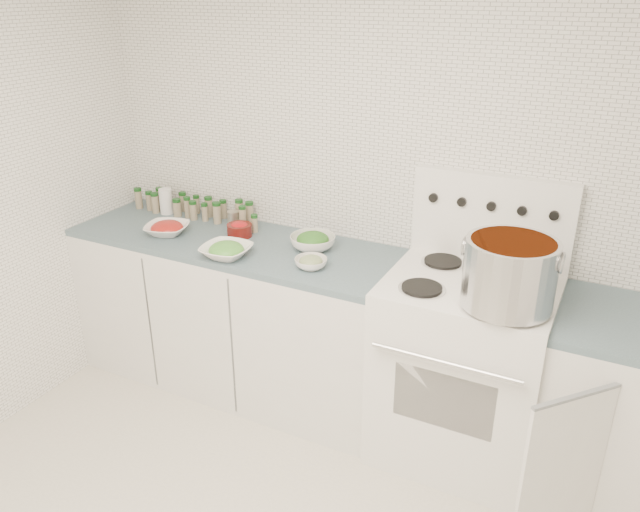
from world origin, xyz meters
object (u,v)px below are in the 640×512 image
Objects in this scene: bowl_tomato at (167,228)px; bowl_snowpea at (226,250)px; stock_pot at (510,271)px; stove at (463,364)px.

bowl_tomato is 1.13× the size of bowl_snowpea.
stock_pot is 1.53× the size of bowl_snowpea.
stove is at bearing 136.05° from stock_pot.
stove reaches higher than bowl_tomato.
bowl_snowpea reaches higher than bowl_tomato.
stove is at bearing 9.64° from bowl_snowpea.
bowl_tomato is at bearing 177.40° from stock_pot.
bowl_tomato is at bearing 166.67° from bowl_snowpea.
stove reaches higher than bowl_snowpea.
stock_pot reaches higher than bowl_tomato.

